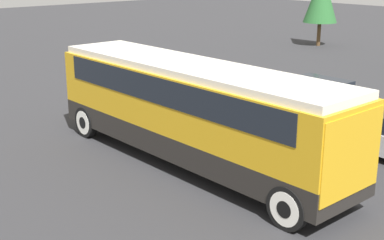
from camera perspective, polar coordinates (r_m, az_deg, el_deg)
ground_plane at (r=17.15m, az=-0.00°, el=-4.67°), size 120.00×120.00×0.00m
tour_bus at (r=16.47m, az=0.22°, el=1.60°), size 11.38×2.58×3.24m
parked_car_near at (r=20.66m, az=9.74°, el=0.80°), size 4.30×1.84×1.35m
parked_car_mid at (r=22.81m, az=13.60°, el=2.29°), size 4.42×1.97×1.52m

